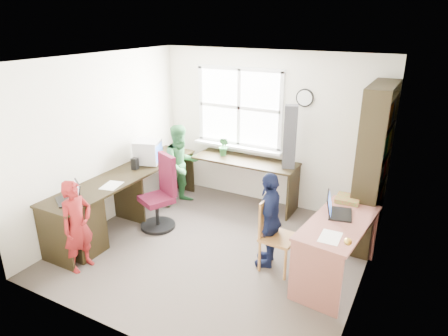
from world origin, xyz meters
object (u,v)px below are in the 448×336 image
l_desk (120,205)px  crt_monitor (148,152)px  cd_tower (290,137)px  person_green (181,165)px  bookshelf (372,170)px  wooden_chair (274,232)px  laptop_left (71,196)px  person_red (77,226)px  person_navy (269,219)px  laptop_right (336,210)px  potted_plant (224,147)px  swivel_chair (161,197)px  right_desk (338,237)px

l_desk → crt_monitor: 1.00m
cd_tower → person_green: (-1.61, -0.44, -0.57)m
bookshelf → crt_monitor: bearing=-169.0°
wooden_chair → cd_tower: bearing=107.7°
laptop_left → person_red: 0.41m
laptop_left → person_navy: bearing=55.5°
laptop_right → cd_tower: 1.57m
person_navy → laptop_left: bearing=-80.0°
l_desk → potted_plant: 1.90m
l_desk → bookshelf: bookshelf is taller
crt_monitor → laptop_right: 2.93m
bookshelf → swivel_chair: bearing=-159.3°
person_navy → potted_plant: bearing=-149.1°
right_desk → person_red: person_red is taller
right_desk → laptop_left: 3.17m
person_green → person_navy: size_ratio=1.09×
l_desk → person_red: 0.83m
swivel_chair → laptop_right: 2.43m
laptop_right → person_red: bearing=105.5°
laptop_right → person_navy: bearing=95.0°
right_desk → potted_plant: size_ratio=4.33×
bookshelf → crt_monitor: size_ratio=4.73×
bookshelf → wooden_chair: bearing=-125.5°
wooden_chair → laptop_right: bearing=27.4°
wooden_chair → person_green: size_ratio=0.68×
wooden_chair → bookshelf: bearing=58.4°
cd_tower → person_green: size_ratio=0.72×
crt_monitor → potted_plant: crt_monitor is taller
swivel_chair → crt_monitor: bearing=167.2°
person_green → l_desk: bearing=-161.4°
wooden_chair → person_navy: (-0.09, 0.06, 0.11)m
right_desk → wooden_chair: (-0.71, -0.12, -0.06)m
laptop_left → person_navy: person_navy is taller
crt_monitor → person_red: bearing=-99.0°
l_desk → wooden_chair: bearing=7.5°
right_desk → bookshelf: bearing=88.7°
person_navy → crt_monitor: bearing=-117.1°
l_desk → swivel_chair: swivel_chair is taller
bookshelf → person_red: size_ratio=1.87×
wooden_chair → cd_tower: (-0.35, 1.43, 0.74)m
swivel_chair → laptop_left: 1.26m
bookshelf → laptop_left: bookshelf is taller
l_desk → right_desk: 2.84m
crt_monitor → laptop_right: size_ratio=1.12×
laptop_left → potted_plant: 2.49m
crt_monitor → laptop_right: crt_monitor is taller
laptop_right → potted_plant: bearing=48.7°
swivel_chair → laptop_left: (-0.50, -1.10, 0.35)m
person_red → person_green: 2.08m
cd_tower → bookshelf: bearing=-28.8°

